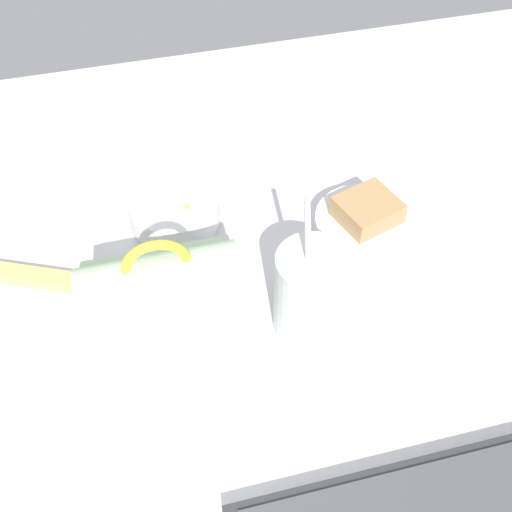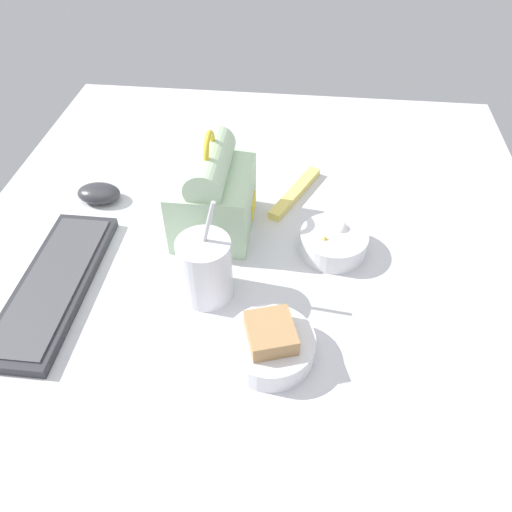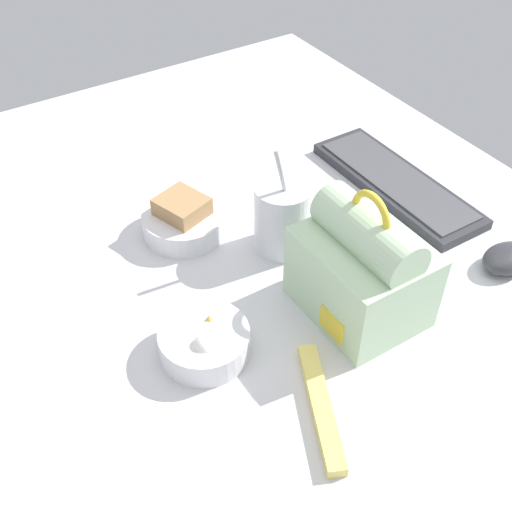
{
  "view_description": "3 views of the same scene",
  "coord_description": "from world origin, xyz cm",
  "views": [
    {
      "loc": [
        15.6,
        55.54,
        71.42
      ],
      "look_at": [
        1.13,
        -0.9,
        7.0
      ],
      "focal_mm": 50.0,
      "sensor_mm": 36.0,
      "label": 1
    },
    {
      "loc": [
        -58.34,
        -7.44,
        65.48
      ],
      "look_at": [
        1.13,
        -0.9,
        7.0
      ],
      "focal_mm": 35.0,
      "sensor_mm": 36.0,
      "label": 2
    },
    {
      "loc": [
        59.64,
        -37.97,
        70.06
      ],
      "look_at": [
        1.13,
        -0.9,
        7.0
      ],
      "focal_mm": 45.0,
      "sensor_mm": 36.0,
      "label": 3
    }
  ],
  "objects": [
    {
      "name": "bento_bowl_sandwich",
      "position": [
        -14.72,
        -4.79,
        4.54
      ],
      "size": [
        13.37,
        13.37,
        6.81
      ],
      "color": "silver",
      "rests_on": "desk_surface"
    },
    {
      "name": "chopstick_case",
      "position": [
        24.95,
        -6.45,
        2.8
      ],
      "size": [
        17.8,
        9.88,
        1.6
      ],
      "color": "#EFD666",
      "rests_on": "desk_surface"
    },
    {
      "name": "desk_surface",
      "position": [
        0.0,
        0.0,
        1.0
      ],
      "size": [
        140.0,
        110.0,
        2.0
      ],
      "color": "silver",
      "rests_on": "ground"
    },
    {
      "name": "soup_cup",
      "position": [
        -3.49,
        6.84,
        7.98
      ],
      "size": [
        8.73,
        8.73,
        19.16
      ],
      "color": "silver",
      "rests_on": "desk_surface"
    },
    {
      "name": "bento_bowl_snacks",
      "position": [
        9.13,
        -14.08,
        4.21
      ],
      "size": [
        12.24,
        12.24,
        5.34
      ],
      "color": "silver",
      "rests_on": "desk_surface"
    },
    {
      "name": "computer_mouse",
      "position": [
        19.13,
        33.28,
        3.74
      ],
      "size": [
        6.01,
        8.79,
        3.48
      ],
      "color": "#333338",
      "rests_on": "desk_surface"
    },
    {
      "name": "lunch_bag",
      "position": [
        13.62,
        8.46,
        9.72
      ],
      "size": [
        17.36,
        14.4,
        20.47
      ],
      "color": "#B7D6AD",
      "rests_on": "desk_surface"
    },
    {
      "name": "keyboard",
      "position": [
        -5.42,
        32.8,
        3.02
      ],
      "size": [
        34.43,
        11.23,
        2.1
      ],
      "color": "#2D2D33",
      "rests_on": "desk_surface"
    }
  ]
}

